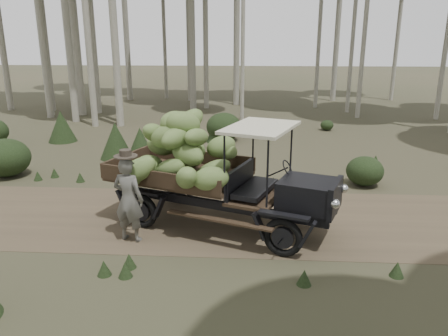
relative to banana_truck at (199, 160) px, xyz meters
The scene contains 5 objects.
ground 1.65m from the banana_truck, 34.81° to the left, with size 120.00×120.00×0.00m, color #473D2B.
dirt_track 1.65m from the banana_truck, 34.81° to the left, with size 70.00×4.00×0.01m, color brown.
banana_truck is the anchor object (origin of this frame).
farmer 1.82m from the banana_truck, 145.17° to the right, with size 0.78×0.62×2.05m.
undergrowth 1.78m from the banana_truck, 102.34° to the right, with size 23.93×24.65×1.35m.
Camera 1 is at (0.74, -9.89, 4.28)m, focal length 35.00 mm.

